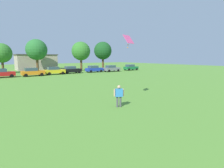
# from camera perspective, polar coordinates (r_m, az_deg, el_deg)

# --- Properties ---
(ground_plane) EXTENTS (160.00, 160.00, 0.00)m
(ground_plane) POSITION_cam_1_polar(r_m,az_deg,el_deg) (28.32, -26.41, 0.10)
(ground_plane) COLOR #568C33
(adult_bystander) EXTENTS (0.74, 0.51, 1.69)m
(adult_bystander) POSITION_cam_1_polar(r_m,az_deg,el_deg) (13.36, 2.25, -3.32)
(adult_bystander) COLOR #4C4C51
(adult_bystander) RESTS_ON ground
(kite) EXTENTS (1.25, 0.87, 1.10)m
(kite) POSITION_cam_1_polar(r_m,az_deg,el_deg) (15.50, 5.35, 13.97)
(kite) COLOR #F24C8C
(parked_car_red_1) EXTENTS (4.30, 2.02, 1.68)m
(parked_car_red_1) POSITION_cam_1_polar(r_m,az_deg,el_deg) (38.65, -32.14, 3.01)
(parked_car_red_1) COLOR red
(parked_car_red_1) RESTS_ON ground
(parked_car_orange_2) EXTENTS (4.30, 2.02, 1.68)m
(parked_car_orange_2) POSITION_cam_1_polar(r_m,az_deg,el_deg) (38.85, -24.33, 3.59)
(parked_car_orange_2) COLOR orange
(parked_car_orange_2) RESTS_ON ground
(parked_car_yellow_3) EXTENTS (4.30, 2.02, 1.68)m
(parked_car_yellow_3) POSITION_cam_1_polar(r_m,az_deg,el_deg) (40.75, -18.13, 4.13)
(parked_car_yellow_3) COLOR yellow
(parked_car_yellow_3) RESTS_ON ground
(parked_car_black_4) EXTENTS (4.30, 2.02, 1.68)m
(parked_car_black_4) POSITION_cam_1_polar(r_m,az_deg,el_deg) (42.66, -13.00, 4.52)
(parked_car_black_4) COLOR black
(parked_car_black_4) RESTS_ON ground
(parked_car_blue_5) EXTENTS (4.30, 2.02, 1.68)m
(parked_car_blue_5) POSITION_cam_1_polar(r_m,az_deg,el_deg) (44.89, -5.83, 4.89)
(parked_car_blue_5) COLOR #1E38AD
(parked_car_blue_5) RESTS_ON ground
(parked_car_gray_6) EXTENTS (4.30, 2.02, 1.68)m
(parked_car_gray_6) POSITION_cam_1_polar(r_m,az_deg,el_deg) (46.49, -0.16, 5.06)
(parked_car_gray_6) COLOR slate
(parked_car_gray_6) RESTS_ON ground
(parked_car_green_7) EXTENTS (4.30, 2.02, 1.68)m
(parked_car_green_7) POSITION_cam_1_polar(r_m,az_deg,el_deg) (51.83, 6.07, 5.39)
(parked_car_green_7) COLOR #196B38
(parked_car_green_7) RESTS_ON ground
(tree_center_left) EXTENTS (4.48, 4.48, 6.98)m
(tree_center_left) POSITION_cam_1_polar(r_m,az_deg,el_deg) (48.66, -32.11, 8.46)
(tree_center_left) COLOR brown
(tree_center_left) RESTS_ON ground
(tree_center_right) EXTENTS (5.40, 5.40, 8.42)m
(tree_center_right) POSITION_cam_1_polar(r_m,az_deg,el_deg) (50.65, -23.22, 10.13)
(tree_center_right) COLOR brown
(tree_center_right) RESTS_ON ground
(tree_right) EXTENTS (5.17, 5.17, 8.05)m
(tree_right) POSITION_cam_1_polar(r_m,az_deg,el_deg) (50.69, -10.03, 10.41)
(tree_right) COLOR brown
(tree_right) RESTS_ON ground
(tree_far_right) EXTENTS (5.48, 5.48, 8.53)m
(tree_far_right) POSITION_cam_1_polar(r_m,az_deg,el_deg) (55.90, -2.97, 10.69)
(tree_far_right) COLOR brown
(tree_far_right) RESTS_ON ground
(house_left) EXTENTS (11.28, 7.90, 4.64)m
(house_left) POSITION_cam_1_polar(r_m,az_deg,el_deg) (58.57, -23.37, 6.55)
(house_left) COLOR tan
(house_left) RESTS_ON ground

